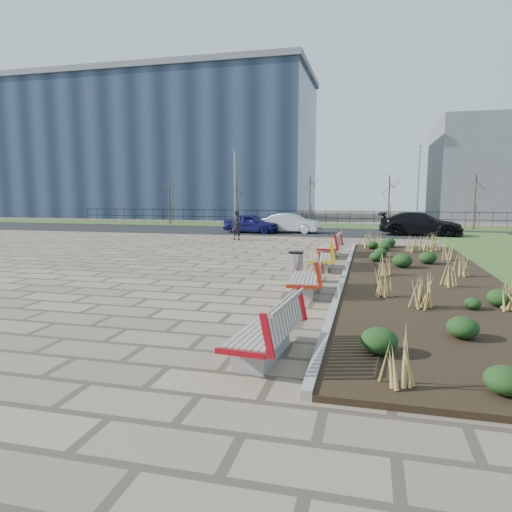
% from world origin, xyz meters
% --- Properties ---
extents(ground, '(120.00, 120.00, 0.00)m').
position_xyz_m(ground, '(0.00, 0.00, 0.00)').
color(ground, '#836F5A').
rests_on(ground, ground).
extents(planting_bed, '(4.50, 18.00, 0.10)m').
position_xyz_m(planting_bed, '(6.25, 5.00, 0.05)').
color(planting_bed, black).
rests_on(planting_bed, ground).
extents(planting_curb, '(0.16, 18.00, 0.15)m').
position_xyz_m(planting_curb, '(3.92, 5.00, 0.07)').
color(planting_curb, gray).
rests_on(planting_curb, ground).
extents(grass_verge_far, '(80.00, 5.00, 0.04)m').
position_xyz_m(grass_verge_far, '(0.00, 28.00, 0.02)').
color(grass_verge_far, '#33511E').
rests_on(grass_verge_far, ground).
extents(road, '(80.00, 7.00, 0.02)m').
position_xyz_m(road, '(0.00, 22.00, 0.01)').
color(road, black).
rests_on(road, ground).
extents(bench_a, '(1.08, 2.17, 1.00)m').
position_xyz_m(bench_a, '(3.00, -2.56, 0.50)').
color(bench_a, '#A50B15').
rests_on(bench_a, ground).
extents(bench_b, '(1.06, 2.16, 1.00)m').
position_xyz_m(bench_b, '(3.00, 2.31, 0.50)').
color(bench_b, '#B6220C').
rests_on(bench_b, ground).
extents(bench_c, '(1.10, 2.18, 1.00)m').
position_xyz_m(bench_c, '(3.00, 6.46, 0.50)').
color(bench_c, yellow).
rests_on(bench_c, ground).
extents(bench_d, '(0.96, 2.13, 1.00)m').
position_xyz_m(bench_d, '(3.00, 9.85, 0.50)').
color(bench_d, '#AC0B11').
rests_on(bench_d, ground).
extents(litter_bin, '(0.45, 0.45, 0.90)m').
position_xyz_m(litter_bin, '(2.49, 4.05, 0.45)').
color(litter_bin, '#B2B2B7').
rests_on(litter_bin, ground).
extents(pedestrian, '(0.71, 0.56, 1.70)m').
position_xyz_m(pedestrian, '(-2.80, 15.60, 0.85)').
color(pedestrian, black).
rests_on(pedestrian, ground).
extents(car_blue, '(3.89, 1.93, 1.27)m').
position_xyz_m(car_blue, '(-3.15, 20.21, 0.66)').
color(car_blue, '#131250').
rests_on(car_blue, road).
extents(car_silver, '(4.07, 1.81, 1.30)m').
position_xyz_m(car_silver, '(-0.53, 20.96, 0.67)').
color(car_silver, '#B6B9BE').
rests_on(car_silver, road).
extents(car_black, '(5.31, 2.71, 1.48)m').
position_xyz_m(car_black, '(7.78, 20.98, 0.76)').
color(car_black, black).
rests_on(car_black, road).
extents(tree_a, '(1.40, 1.40, 4.00)m').
position_xyz_m(tree_a, '(-12.00, 26.50, 2.04)').
color(tree_a, '#4C3D2D').
rests_on(tree_a, grass_verge_far).
extents(tree_b, '(1.40, 1.40, 4.00)m').
position_xyz_m(tree_b, '(-6.00, 26.50, 2.04)').
color(tree_b, '#4C3D2D').
rests_on(tree_b, grass_verge_far).
extents(tree_c, '(1.40, 1.40, 4.00)m').
position_xyz_m(tree_c, '(0.00, 26.50, 2.04)').
color(tree_c, '#4C3D2D').
rests_on(tree_c, grass_verge_far).
extents(tree_d, '(1.40, 1.40, 4.00)m').
position_xyz_m(tree_d, '(6.00, 26.50, 2.04)').
color(tree_d, '#4C3D2D').
rests_on(tree_d, grass_verge_far).
extents(tree_e, '(1.40, 1.40, 4.00)m').
position_xyz_m(tree_e, '(12.00, 26.50, 2.04)').
color(tree_e, '#4C3D2D').
rests_on(tree_e, grass_verge_far).
extents(lamp_west, '(0.24, 0.60, 6.00)m').
position_xyz_m(lamp_west, '(-6.00, 26.00, 3.04)').
color(lamp_west, gray).
rests_on(lamp_west, grass_verge_far).
extents(lamp_east, '(0.24, 0.60, 6.00)m').
position_xyz_m(lamp_east, '(8.00, 26.00, 3.04)').
color(lamp_east, gray).
rests_on(lamp_east, grass_verge_far).
extents(railing_fence, '(44.00, 0.10, 1.20)m').
position_xyz_m(railing_fence, '(0.00, 29.50, 0.64)').
color(railing_fence, black).
rests_on(railing_fence, grass_verge_far).
extents(building_glass, '(40.00, 14.00, 15.00)m').
position_xyz_m(building_glass, '(-22.00, 40.00, 7.50)').
color(building_glass, '#192338').
rests_on(building_glass, ground).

